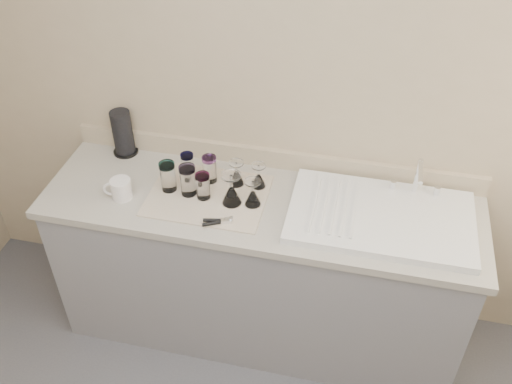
% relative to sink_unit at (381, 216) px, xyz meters
% --- Properties ---
extents(room_envelope, '(3.54, 3.50, 2.52)m').
position_rel_sink_unit_xyz_m(room_envelope, '(-0.55, -1.20, 0.64)').
color(room_envelope, '#4C4C50').
rests_on(room_envelope, ground).
extents(counter_unit, '(2.06, 0.62, 0.90)m').
position_rel_sink_unit_xyz_m(counter_unit, '(-0.55, -0.00, -0.47)').
color(counter_unit, gray).
rests_on(counter_unit, ground).
extents(sink_unit, '(0.82, 0.50, 0.22)m').
position_rel_sink_unit_xyz_m(sink_unit, '(0.00, 0.00, 0.00)').
color(sink_unit, white).
rests_on(sink_unit, counter_unit).
extents(dish_towel, '(0.55, 0.42, 0.01)m').
position_rel_sink_unit_xyz_m(dish_towel, '(-0.80, -0.01, -0.02)').
color(dish_towel, silver).
rests_on(dish_towel, counter_unit).
extents(tumbler_cyan, '(0.06, 0.06, 0.13)m').
position_rel_sink_unit_xyz_m(tumbler_cyan, '(-0.94, 0.11, 0.05)').
color(tumbler_cyan, white).
rests_on(tumbler_cyan, dish_towel).
extents(tumbler_purple, '(0.07, 0.07, 0.14)m').
position_rel_sink_unit_xyz_m(tumbler_purple, '(-0.82, 0.09, 0.06)').
color(tumbler_purple, white).
rests_on(tumbler_purple, dish_towel).
extents(tumbler_magenta, '(0.08, 0.08, 0.15)m').
position_rel_sink_unit_xyz_m(tumbler_magenta, '(-0.99, -0.01, 0.06)').
color(tumbler_magenta, white).
rests_on(tumbler_magenta, dish_towel).
extents(tumbler_blue, '(0.08, 0.08, 0.15)m').
position_rel_sink_unit_xyz_m(tumbler_blue, '(-0.89, -0.02, 0.07)').
color(tumbler_blue, white).
rests_on(tumbler_blue, dish_towel).
extents(tumbler_lavender, '(0.07, 0.07, 0.13)m').
position_rel_sink_unit_xyz_m(tumbler_lavender, '(-0.82, -0.04, 0.06)').
color(tumbler_lavender, white).
rests_on(tumbler_lavender, dish_towel).
extents(goblet_back_left, '(0.07, 0.07, 0.13)m').
position_rel_sink_unit_xyz_m(goblet_back_left, '(-0.69, 0.10, 0.03)').
color(goblet_back_left, white).
rests_on(goblet_back_left, dish_towel).
extents(goblet_back_right, '(0.07, 0.07, 0.12)m').
position_rel_sink_unit_xyz_m(goblet_back_right, '(-0.59, 0.10, 0.03)').
color(goblet_back_right, white).
rests_on(goblet_back_right, dish_towel).
extents(goblet_front_left, '(0.09, 0.09, 0.16)m').
position_rel_sink_unit_xyz_m(goblet_front_left, '(-0.68, -0.04, 0.04)').
color(goblet_front_left, white).
rests_on(goblet_front_left, dish_towel).
extents(goblet_front_right, '(0.08, 0.08, 0.14)m').
position_rel_sink_unit_xyz_m(goblet_front_right, '(-0.58, -0.03, 0.03)').
color(goblet_front_right, white).
rests_on(goblet_front_right, dish_towel).
extents(can_opener, '(0.13, 0.08, 0.02)m').
position_rel_sink_unit_xyz_m(can_opener, '(-0.71, -0.19, -0.00)').
color(can_opener, silver).
rests_on(can_opener, dish_towel).
extents(white_mug, '(0.14, 0.12, 0.10)m').
position_rel_sink_unit_xyz_m(white_mug, '(-1.20, -0.11, 0.03)').
color(white_mug, white).
rests_on(white_mug, counter_unit).
extents(paper_towel_roll, '(0.13, 0.13, 0.24)m').
position_rel_sink_unit_xyz_m(paper_towel_roll, '(-1.32, 0.23, 0.10)').
color(paper_towel_roll, black).
rests_on(paper_towel_roll, counter_unit).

